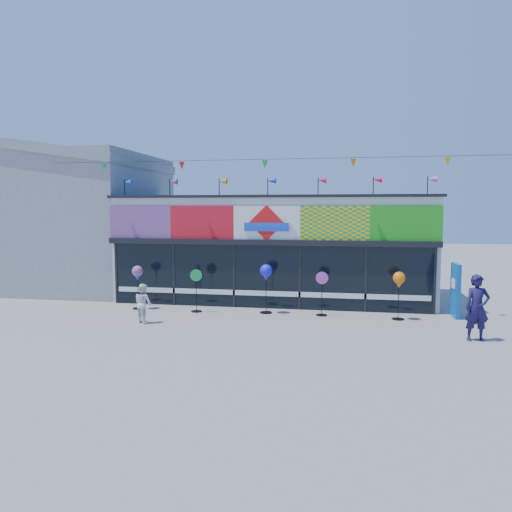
% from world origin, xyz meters
% --- Properties ---
extents(ground, '(80.00, 80.00, 0.00)m').
position_xyz_m(ground, '(0.00, 0.00, 0.00)').
color(ground, gray).
rests_on(ground, ground).
extents(kite_shop, '(16.00, 5.70, 5.31)m').
position_xyz_m(kite_shop, '(0.00, 5.94, 2.05)').
color(kite_shop, white).
rests_on(kite_shop, ground).
extents(neighbour_building, '(8.18, 7.20, 6.87)m').
position_xyz_m(neighbour_building, '(-10.00, 7.00, 3.20)').
color(neighbour_building, '#949699').
rests_on(neighbour_building, ground).
extents(blue_sign, '(0.18, 0.90, 1.79)m').
position_xyz_m(blue_sign, '(6.41, 3.10, 0.90)').
color(blue_sign, '#0B58A6').
rests_on(blue_sign, ground).
extents(spinner_0, '(0.40, 0.40, 1.57)m').
position_xyz_m(spinner_0, '(-4.54, 2.50, 1.25)').
color(spinner_0, black).
rests_on(spinner_0, ground).
extents(spinner_1, '(0.42, 0.38, 1.50)m').
position_xyz_m(spinner_1, '(-2.32, 2.36, 0.79)').
color(spinner_1, black).
rests_on(spinner_1, ground).
extents(spinner_2, '(0.43, 0.43, 1.70)m').
position_xyz_m(spinner_2, '(0.12, 2.59, 1.36)').
color(spinner_2, black).
rests_on(spinner_2, ground).
extents(spinner_3, '(0.41, 0.38, 1.49)m').
position_xyz_m(spinner_3, '(2.03, 2.53, 0.79)').
color(spinner_3, black).
rests_on(spinner_3, ground).
extents(spinner_4, '(0.40, 0.40, 1.57)m').
position_xyz_m(spinner_4, '(4.52, 2.36, 1.26)').
color(spinner_4, black).
rests_on(spinner_4, ground).
extents(adult_man, '(0.72, 0.53, 1.82)m').
position_xyz_m(adult_man, '(6.35, 0.04, 0.91)').
color(adult_man, '#18133C').
rests_on(adult_man, ground).
extents(child, '(0.70, 0.62, 1.24)m').
position_xyz_m(child, '(-3.48, 0.46, 0.62)').
color(child, white).
rests_on(child, ground).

